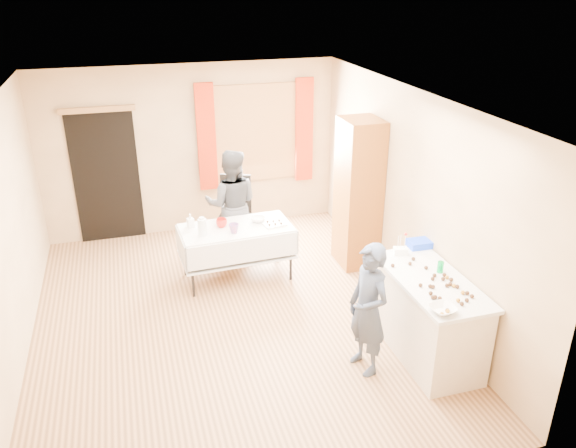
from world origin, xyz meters
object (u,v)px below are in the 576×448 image
object	(u,v)px
counter	(427,316)
chair	(235,228)
party_table	(237,248)
woman	(232,204)
cabinet	(358,194)
girl	(368,310)

from	to	relation	value
counter	chair	world-z (taller)	chair
party_table	chair	xyz separation A→B (m)	(0.15, 0.90, -0.12)
party_table	woman	distance (m)	0.77
cabinet	woman	xyz separation A→B (m)	(-1.62, 0.71, -0.24)
girl	chair	bearing A→B (deg)	-179.95
cabinet	girl	bearing A→B (deg)	-110.32
counter	party_table	world-z (taller)	counter
girl	woman	xyz separation A→B (m)	(-0.79, 2.94, 0.08)
party_table	girl	world-z (taller)	girl
cabinet	girl	xyz separation A→B (m)	(-0.83, -2.23, -0.32)
girl	woman	world-z (taller)	woman
party_table	counter	bearing A→B (deg)	-56.65
chair	cabinet	bearing A→B (deg)	-7.63
cabinet	party_table	size ratio (longest dim) A/B	1.37
chair	woman	xyz separation A→B (m)	(-0.07, -0.22, 0.47)
party_table	girl	size ratio (longest dim) A/B	1.06
chair	party_table	bearing A→B (deg)	-76.51
girl	party_table	bearing A→B (deg)	-171.62
counter	party_table	distance (m)	2.72
counter	woman	distance (m)	3.27
counter	chair	xyz separation A→B (m)	(-1.45, 3.09, -0.12)
cabinet	chair	size ratio (longest dim) A/B	1.88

